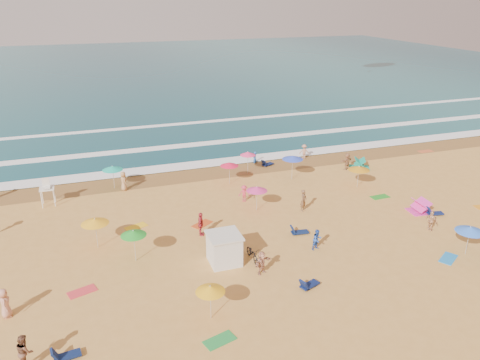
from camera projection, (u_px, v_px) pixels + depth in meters
name	position (u px, v px, depth m)	size (l,w,h in m)	color
ground	(230.00, 230.00, 36.17)	(220.00, 220.00, 0.00)	gold
ocean	(122.00, 71.00, 110.00)	(220.00, 140.00, 0.18)	#0C4756
wet_sand	(193.00, 175.00, 47.16)	(220.00, 220.00, 0.00)	olive
surf_foam	(175.00, 148.00, 54.87)	(200.00, 18.70, 0.05)	white
cabana	(224.00, 249.00, 31.40)	(2.00, 2.00, 2.00)	silver
cabana_roof	(224.00, 235.00, 31.01)	(2.20, 2.20, 0.12)	silver
bicycle	(252.00, 253.00, 31.90)	(0.67, 1.91, 1.00)	black
lifeguard_stand	(48.00, 194.00, 40.02)	(1.20, 1.20, 2.10)	white
beach_umbrellas	(282.00, 191.00, 37.88)	(67.19, 23.92, 0.73)	#16B99E
loungers	(330.00, 234.00, 35.14)	(48.40, 25.07, 0.34)	#0E1C46
towels	(269.00, 238.00, 34.93)	(47.97, 24.58, 0.03)	red
popup_tents	(387.00, 181.00, 43.88)	(3.26, 12.87, 1.20)	#F235AC
beachgoers	(210.00, 210.00, 37.42)	(35.14, 25.04, 2.14)	#D6354E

